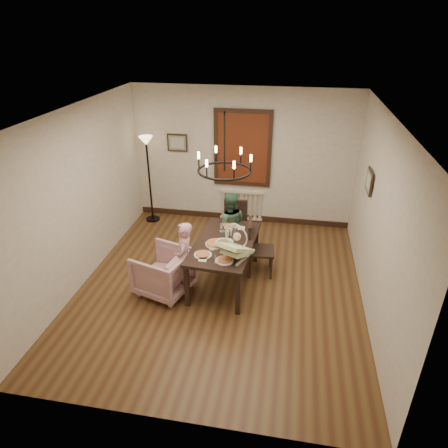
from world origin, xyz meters
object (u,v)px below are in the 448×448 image
(elderly_woman, at_px, (184,263))
(baby_bouncer, at_px, (235,247))
(seated_man, at_px, (229,231))
(floor_lamp, at_px, (150,181))
(chair_far, at_px, (235,228))
(dining_table, at_px, (224,247))
(drinking_glass, at_px, (234,239))
(armchair, at_px, (164,272))
(chair_right, at_px, (261,248))

(elderly_woman, bearing_deg, baby_bouncer, 77.74)
(seated_man, height_order, floor_lamp, floor_lamp)
(chair_far, height_order, elderly_woman, elderly_woman)
(dining_table, height_order, floor_lamp, floor_lamp)
(baby_bouncer, bearing_deg, drinking_glass, 125.07)
(dining_table, xyz_separation_m, drinking_glass, (0.16, 0.00, 0.15))
(armchair, distance_m, floor_lamp, 2.68)
(chair_right, height_order, drinking_glass, chair_right)
(chair_right, height_order, baby_bouncer, baby_bouncer)
(drinking_glass, bearing_deg, elderly_woman, -155.75)
(chair_right, bearing_deg, armchair, 112.94)
(chair_far, bearing_deg, elderly_woman, -117.26)
(chair_right, bearing_deg, dining_table, 117.57)
(dining_table, distance_m, drinking_glass, 0.22)
(armchair, height_order, drinking_glass, drinking_glass)
(baby_bouncer, bearing_deg, chair_right, 91.54)
(floor_lamp, bearing_deg, elderly_woman, -59.54)
(dining_table, height_order, seated_man, seated_man)
(dining_table, height_order, elderly_woman, elderly_woman)
(chair_right, xyz_separation_m, baby_bouncer, (-0.32, -0.78, 0.44))
(armchair, xyz_separation_m, floor_lamp, (-1.04, 2.41, 0.54))
(seated_man, bearing_deg, floor_lamp, -45.31)
(elderly_woman, bearing_deg, seated_man, 148.86)
(chair_far, bearing_deg, floor_lamp, 149.92)
(armchair, relative_size, drinking_glass, 5.82)
(chair_right, xyz_separation_m, drinking_glass, (-0.40, -0.36, 0.33))
(chair_right, distance_m, armchair, 1.67)
(seated_man, distance_m, drinking_glass, 0.87)
(baby_bouncer, bearing_deg, dining_table, 143.56)
(chair_right, bearing_deg, seated_man, 49.59)
(dining_table, xyz_separation_m, seated_man, (-0.05, 0.79, -0.14))
(chair_right, bearing_deg, baby_bouncer, 152.26)
(chair_right, xyz_separation_m, floor_lamp, (-2.50, 1.62, 0.40))
(drinking_glass, relative_size, floor_lamp, 0.08)
(baby_bouncer, bearing_deg, elderly_woman, -162.41)
(dining_table, relative_size, seated_man, 1.59)
(dining_table, distance_m, chair_right, 0.69)
(dining_table, xyz_separation_m, chair_far, (0.01, 1.00, -0.18))
(dining_table, distance_m, armchair, 1.04)
(floor_lamp, bearing_deg, seated_man, -32.30)
(drinking_glass, xyz_separation_m, floor_lamp, (-2.10, 1.98, 0.08))
(chair_right, xyz_separation_m, armchair, (-1.46, -0.79, -0.13))
(armchair, relative_size, baby_bouncer, 1.42)
(drinking_glass, height_order, floor_lamp, floor_lamp)
(baby_bouncer, bearing_deg, seated_man, 127.41)
(chair_far, distance_m, baby_bouncer, 1.50)
(chair_right, distance_m, drinking_glass, 0.63)
(seated_man, distance_m, floor_lamp, 2.27)
(baby_bouncer, relative_size, drinking_glass, 4.09)
(chair_right, distance_m, seated_man, 0.75)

